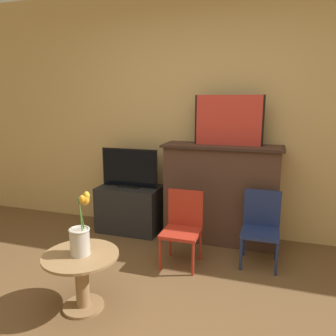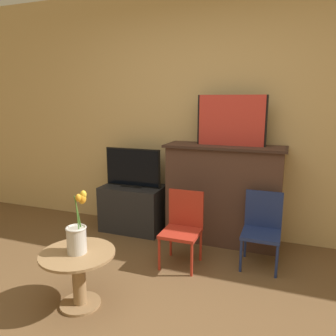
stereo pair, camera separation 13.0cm
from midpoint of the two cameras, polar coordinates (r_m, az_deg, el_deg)
name	(u,v)px [view 2 (the right image)]	position (r m, az deg, el deg)	size (l,w,h in m)	color
wall_back	(210,115)	(3.68, 8.34, 9.20)	(8.00, 0.06, 2.70)	tan
fireplace_mantel	(223,193)	(3.55, 10.67, -4.30)	(1.23, 0.43, 1.05)	#4C3328
painting	(231,121)	(3.41, 12.04, 8.09)	(0.70, 0.03, 0.51)	black
tv_stand	(133,208)	(3.89, -5.08, -6.94)	(0.71, 0.45, 0.53)	#232326
tv_monitor	(133,168)	(3.77, -5.18, -0.04)	(0.67, 0.12, 0.44)	black
chair_red	(183,224)	(3.08, 3.83, -9.78)	(0.34, 0.34, 0.68)	#B22D1E
chair_blue	(262,226)	(3.19, 17.20, -9.58)	(0.34, 0.34, 0.68)	navy
side_table	(78,270)	(2.58, -13.88, -16.96)	(0.55, 0.55, 0.42)	#99754C
vase_tulips	(77,234)	(2.46, -14.07, -11.18)	(0.15, 0.15, 0.46)	beige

